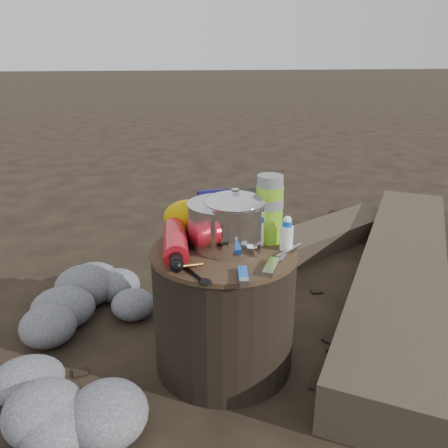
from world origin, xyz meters
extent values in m
plane|color=black|center=(0.00, 0.00, 0.00)|extent=(60.00, 60.00, 0.00)
cylinder|color=black|center=(0.00, 0.00, 0.20)|extent=(0.43, 0.43, 0.40)
cube|color=#413629|center=(0.84, 0.37, 0.08)|extent=(1.32, 1.78, 0.16)
cube|color=#413629|center=(0.57, 0.81, 0.05)|extent=(1.20, 0.80, 0.10)
cylinder|color=silver|center=(0.01, 0.04, 0.47)|extent=(0.22, 0.22, 0.13)
cylinder|color=silver|center=(0.03, -0.01, 0.49)|extent=(0.18, 0.18, 0.18)
cylinder|color=#7FC021|center=(0.15, 0.04, 0.50)|extent=(0.08, 0.08, 0.21)
cylinder|color=black|center=(0.12, 0.14, 0.46)|extent=(0.09, 0.09, 0.13)
ellipsoid|color=#C99D00|center=(-0.09, 0.16, 0.45)|extent=(0.16, 0.13, 0.11)
cube|color=#12104F|center=(0.00, 0.18, 0.46)|extent=(0.10, 0.03, 0.13)
cube|color=blue|center=(0.02, -0.18, 0.41)|extent=(0.04, 0.10, 0.02)
cube|color=#B9BABF|center=(0.10, -0.15, 0.41)|extent=(0.07, 0.10, 0.01)
cylinder|color=white|center=(0.18, -0.03, 0.45)|extent=(0.04, 0.04, 0.09)
camera|label=1|loc=(-0.22, -1.23, 0.94)|focal=36.76mm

